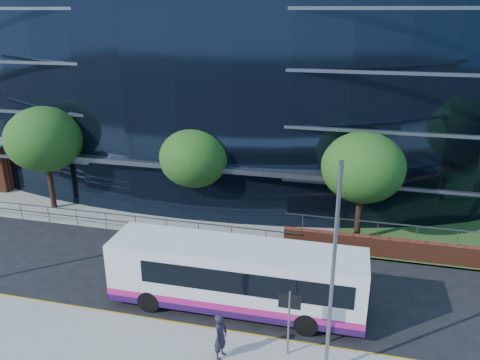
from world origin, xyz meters
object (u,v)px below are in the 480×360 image
(tree_far_b, at_px, (194,158))
(pedestrian, at_px, (221,337))
(streetlight_east, at_px, (333,269))
(street_sign, at_px, (289,310))
(tree_far_a, at_px, (44,139))
(tree_far_c, at_px, (363,167))
(city_bus, at_px, (238,276))

(tree_far_b, bearing_deg, pedestrian, -67.03)
(streetlight_east, xyz_separation_m, pedestrian, (-3.95, -0.23, -3.35))
(pedestrian, bearing_deg, streetlight_east, -73.21)
(street_sign, height_order, pedestrian, street_sign)
(tree_far_a, distance_m, streetlight_east, 22.05)
(street_sign, relative_size, tree_far_b, 0.46)
(tree_far_a, bearing_deg, tree_far_c, 0.00)
(tree_far_c, bearing_deg, streetlight_east, -95.11)
(street_sign, distance_m, pedestrian, 2.80)
(streetlight_east, bearing_deg, street_sign, 158.64)
(tree_far_a, height_order, pedestrian, tree_far_a)
(street_sign, xyz_separation_m, pedestrian, (-2.45, -0.82, -1.06))
(tree_far_b, bearing_deg, streetlight_east, -52.37)
(street_sign, relative_size, tree_far_c, 0.43)
(tree_far_b, xyz_separation_m, tree_far_c, (10.00, -0.50, 0.33))
(tree_far_a, xyz_separation_m, pedestrian, (15.05, -11.41, -3.77))
(tree_far_c, distance_m, pedestrian, 12.90)
(city_bus, bearing_deg, tree_far_a, 151.54)
(tree_far_b, xyz_separation_m, pedestrian, (5.05, -11.91, -3.12))
(street_sign, bearing_deg, pedestrian, -161.57)
(street_sign, relative_size, streetlight_east, 0.35)
(streetlight_east, bearing_deg, pedestrian, -176.66)
(street_sign, height_order, streetlight_east, streetlight_east)
(street_sign, relative_size, pedestrian, 1.49)
(tree_far_c, bearing_deg, city_bus, -122.84)
(streetlight_east, distance_m, pedestrian, 5.19)
(street_sign, relative_size, city_bus, 0.25)
(streetlight_east, height_order, city_bus, streetlight_east)
(street_sign, bearing_deg, streetlight_east, -21.36)
(tree_far_a, bearing_deg, street_sign, -31.17)
(street_sign, xyz_separation_m, streetlight_east, (1.50, -0.59, 2.29))
(street_sign, bearing_deg, tree_far_b, 124.08)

